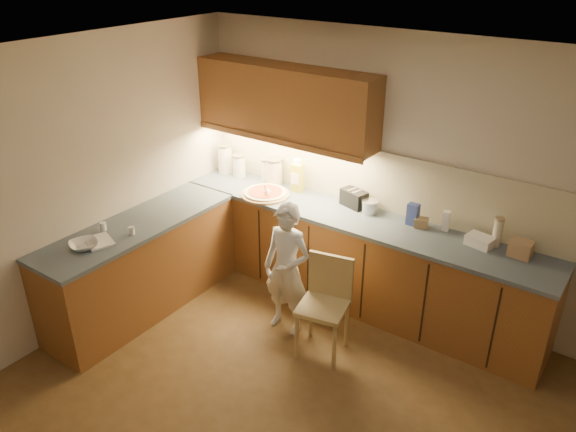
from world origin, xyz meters
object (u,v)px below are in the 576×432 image
at_px(pizza_on_board, 265,193).
at_px(oil_jug, 297,177).
at_px(child, 287,269).
at_px(wooden_chair, 326,298).
at_px(toaster, 354,198).

relative_size(pizza_on_board, oil_jug, 1.42).
relative_size(pizza_on_board, child, 0.40).
bearing_deg(pizza_on_board, wooden_chair, -30.72).
height_order(child, oil_jug, oil_jug).
xyz_separation_m(pizza_on_board, wooden_chair, (1.17, -0.70, -0.43)).
bearing_deg(toaster, oil_jug, -162.55).
bearing_deg(child, pizza_on_board, 135.38).
bearing_deg(oil_jug, pizza_on_board, -126.09).
height_order(pizza_on_board, wooden_chair, pizza_on_board).
bearing_deg(oil_jug, toaster, 1.43).
xyz_separation_m(pizza_on_board, toaster, (0.86, 0.30, 0.06)).
xyz_separation_m(wooden_chair, toaster, (-0.31, 0.99, 0.49)).
xyz_separation_m(child, wooden_chair, (0.44, -0.04, -0.12)).
xyz_separation_m(oil_jug, toaster, (0.66, 0.02, -0.08)).
distance_m(pizza_on_board, toaster, 0.91).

